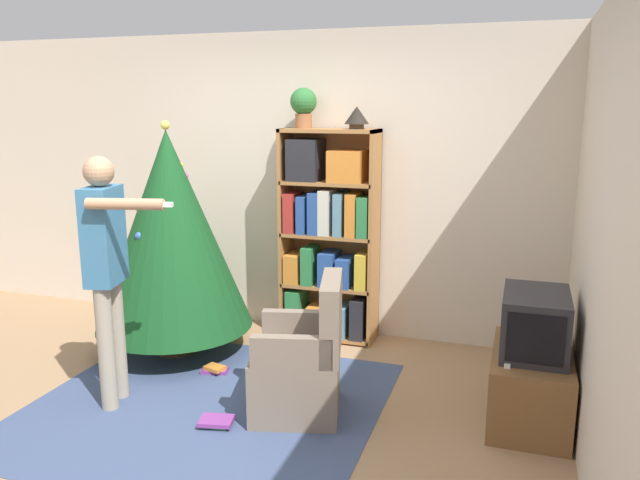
{
  "coord_description": "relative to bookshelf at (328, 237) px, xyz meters",
  "views": [
    {
      "loc": [
        1.76,
        -3.29,
        2.0
      ],
      "look_at": [
        0.41,
        0.82,
        1.05
      ],
      "focal_mm": 35.0,
      "sensor_mm": 36.0,
      "label": 1
    }
  ],
  "objects": [
    {
      "name": "ground_plane",
      "position": [
        -0.22,
        -1.63,
        -0.89
      ],
      "size": [
        14.0,
        14.0,
        0.0
      ],
      "primitive_type": "plane",
      "color": "#9E7A56"
    },
    {
      "name": "wall_back",
      "position": [
        -0.22,
        0.24,
        0.41
      ],
      "size": [
        8.0,
        0.1,
        2.6
      ],
      "color": "beige",
      "rests_on": "ground_plane"
    },
    {
      "name": "wall_right",
      "position": [
        1.98,
        -1.63,
        0.41
      ],
      "size": [
        0.1,
        8.0,
        2.6
      ],
      "color": "beige",
      "rests_on": "ground_plane"
    },
    {
      "name": "area_rug",
      "position": [
        -0.4,
        -1.49,
        -0.89
      ],
      "size": [
        2.3,
        2.16,
        0.01
      ],
      "color": "#3D4C70",
      "rests_on": "ground_plane"
    },
    {
      "name": "bookshelf",
      "position": [
        0.0,
        0.0,
        0.0
      ],
      "size": [
        0.81,
        0.33,
        1.8
      ],
      "color": "#A8703D",
      "rests_on": "ground_plane"
    },
    {
      "name": "tv_stand",
      "position": [
        1.67,
        -0.99,
        -0.66
      ],
      "size": [
        0.49,
        0.84,
        0.46
      ],
      "color": "brown",
      "rests_on": "ground_plane"
    },
    {
      "name": "television",
      "position": [
        1.67,
        -0.99,
        -0.24
      ],
      "size": [
        0.4,
        0.58,
        0.39
      ],
      "color": "#28282D",
      "rests_on": "tv_stand"
    },
    {
      "name": "game_remote",
      "position": [
        1.52,
        -1.24,
        -0.42
      ],
      "size": [
        0.04,
        0.12,
        0.02
      ],
      "color": "white",
      "rests_on": "tv_stand"
    },
    {
      "name": "christmas_tree",
      "position": [
        -1.09,
        -0.69,
        0.11
      ],
      "size": [
        1.26,
        1.26,
        1.87
      ],
      "color": "#4C3323",
      "rests_on": "ground_plane"
    },
    {
      "name": "armchair",
      "position": [
        0.25,
        -1.36,
        -0.57
      ],
      "size": [
        0.69,
        0.68,
        0.92
      ],
      "rotation": [
        0.0,
        0.0,
        -1.32
      ],
      "color": "#7A6B5B",
      "rests_on": "ground_plane"
    },
    {
      "name": "standing_person",
      "position": [
        -1.0,
        -1.62,
        0.1
      ],
      "size": [
        0.69,
        0.46,
        1.68
      ],
      "rotation": [
        0.0,
        0.0,
        -1.34
      ],
      "color": "#9E937F",
      "rests_on": "ground_plane"
    },
    {
      "name": "potted_plant",
      "position": [
        -0.22,
        0.01,
        1.09
      ],
      "size": [
        0.22,
        0.22,
        0.33
      ],
      "color": "#935B38",
      "rests_on": "bookshelf"
    },
    {
      "name": "table_lamp",
      "position": [
        0.24,
        0.01,
        1.01
      ],
      "size": [
        0.2,
        0.2,
        0.18
      ],
      "color": "#473828",
      "rests_on": "bookshelf"
    },
    {
      "name": "book_pile_near_tree",
      "position": [
        -0.59,
        -0.99,
        -0.87
      ],
      "size": [
        0.21,
        0.15,
        0.06
      ],
      "color": "#843889",
      "rests_on": "ground_plane"
    },
    {
      "name": "book_pile_by_chair",
      "position": [
        -0.2,
        -1.7,
        -0.87
      ],
      "size": [
        0.24,
        0.19,
        0.05
      ],
      "color": "#2D7A42",
      "rests_on": "ground_plane"
    }
  ]
}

